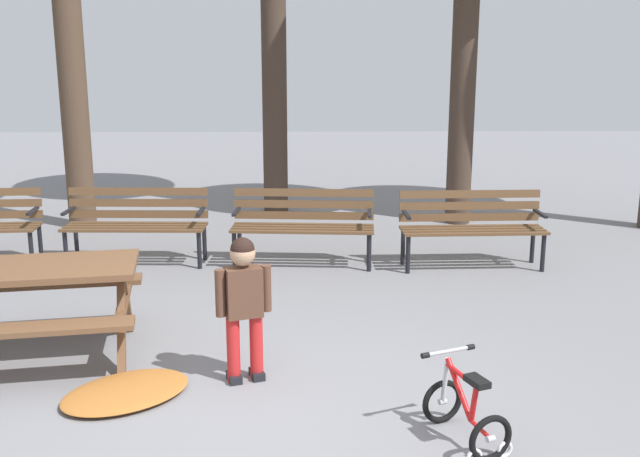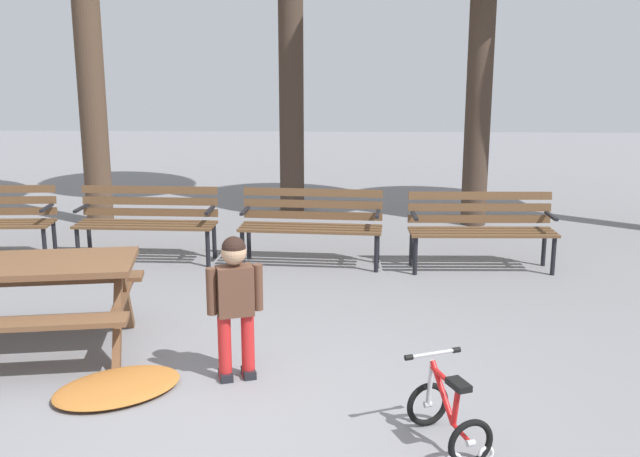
% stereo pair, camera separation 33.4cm
% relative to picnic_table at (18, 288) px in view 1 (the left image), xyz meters
% --- Properties ---
extents(ground, '(36.00, 36.00, 0.00)m').
position_rel_picnic_table_xyz_m(ground, '(1.80, -1.10, -0.59)').
color(ground, gray).
extents(picnic_table, '(1.99, 1.61, 0.79)m').
position_rel_picnic_table_xyz_m(picnic_table, '(0.00, 0.00, 0.00)').
color(picnic_table, brown).
rests_on(picnic_table, ground).
extents(park_bench_left, '(1.61, 0.51, 0.85)m').
position_rel_picnic_table_xyz_m(park_bench_left, '(0.30, 2.78, -0.08)').
color(park_bench_left, brown).
rests_on(park_bench_left, ground).
extents(park_bench_right, '(1.63, 0.58, 0.85)m').
position_rel_picnic_table_xyz_m(park_bench_right, '(2.21, 2.67, -0.08)').
color(park_bench_right, brown).
rests_on(park_bench_right, ground).
extents(park_bench_far_right, '(1.61, 0.50, 0.85)m').
position_rel_picnic_table_xyz_m(park_bench_far_right, '(4.10, 2.54, -0.08)').
color(park_bench_far_right, brown).
rests_on(park_bench_far_right, ground).
extents(child_standing, '(0.40, 0.24, 1.09)m').
position_rel_picnic_table_xyz_m(child_standing, '(1.78, -0.42, 0.05)').
color(child_standing, red).
rests_on(child_standing, ground).
extents(kids_bicycle, '(0.53, 0.63, 0.54)m').
position_rel_picnic_table_xyz_m(kids_bicycle, '(3.22, -1.35, -0.39)').
color(kids_bicycle, black).
rests_on(kids_bicycle, ground).
extents(leaf_pile, '(1.13, 1.08, 0.07)m').
position_rel_picnic_table_xyz_m(leaf_pile, '(0.95, -0.67, -0.56)').
color(leaf_pile, '#B26B2D').
rests_on(leaf_pile, ground).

